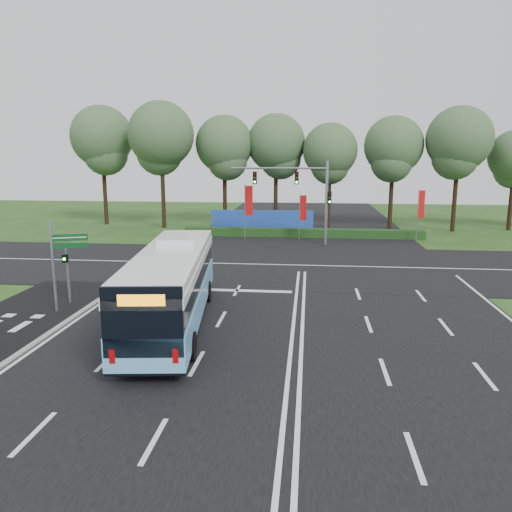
{
  "coord_description": "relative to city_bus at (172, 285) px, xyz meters",
  "views": [
    {
      "loc": [
        0.6,
        -21.44,
        7.29
      ],
      "look_at": [
        -1.92,
        2.0,
        2.61
      ],
      "focal_mm": 35.0,
      "sensor_mm": 36.0,
      "label": 1
    }
  ],
  "objects": [
    {
      "name": "street_sign",
      "position": [
        -5.72,
        1.3,
        0.89
      ],
      "size": [
        1.6,
        0.69,
        4.35
      ],
      "rotation": [
        0.0,
        0.0,
        0.37
      ],
      "color": "gray",
      "rests_on": "ground"
    },
    {
      "name": "road_main",
      "position": [
        5.28,
        0.87,
        -1.8
      ],
      "size": [
        20.0,
        120.0,
        0.04
      ],
      "primitive_type": "cube",
      "color": "black",
      "rests_on": "ground"
    },
    {
      "name": "hedge",
      "position": [
        5.28,
        25.37,
        -1.42
      ],
      "size": [
        22.0,
        1.2,
        0.8
      ],
      "primitive_type": "cube",
      "color": "#193A15",
      "rests_on": "ground"
    },
    {
      "name": "traffic_light_gantry",
      "position": [
        5.49,
        21.37,
        2.84
      ],
      "size": [
        8.41,
        0.28,
        7.0
      ],
      "color": "gray",
      "rests_on": "ground"
    },
    {
      "name": "blue_hoarding",
      "position": [
        1.28,
        27.87,
        -0.72
      ],
      "size": [
        10.0,
        0.3,
        2.2
      ],
      "primitive_type": "cube",
      "color": "#2149B3",
      "rests_on": "ground"
    },
    {
      "name": "ground",
      "position": [
        5.28,
        0.87,
        -1.82
      ],
      "size": [
        120.0,
        120.0,
        0.0
      ],
      "primitive_type": "plane",
      "color": "#204517",
      "rests_on": "ground"
    },
    {
      "name": "banner_flag_right",
      "position": [
        15.5,
        24.11,
        1.16
      ],
      "size": [
        0.63,
        0.31,
        4.58
      ],
      "rotation": [
        0.0,
        0.0,
        0.42
      ],
      "color": "gray",
      "rests_on": "ground"
    },
    {
      "name": "kerb_strip",
      "position": [
        -4.82,
        -2.13,
        -1.76
      ],
      "size": [
        0.25,
        18.0,
        0.12
      ],
      "primitive_type": "cube",
      "color": "gray",
      "rests_on": "ground"
    },
    {
      "name": "road_cross",
      "position": [
        5.28,
        12.87,
        -1.8
      ],
      "size": [
        120.0,
        14.0,
        0.05
      ],
      "primitive_type": "cube",
      "color": "black",
      "rests_on": "ground"
    },
    {
      "name": "banner_flag_mid",
      "position": [
        5.26,
        23.31,
        0.89
      ],
      "size": [
        0.6,
        0.15,
        4.13
      ],
      "rotation": [
        0.0,
        0.0,
        0.17
      ],
      "color": "gray",
      "rests_on": "ground"
    },
    {
      "name": "eucalyptus_row",
      "position": [
        5.07,
        31.85,
        6.87
      ],
      "size": [
        54.11,
        9.58,
        12.94
      ],
      "color": "black",
      "rests_on": "ground"
    },
    {
      "name": "banner_flag_left",
      "position": [
        0.44,
        23.34,
        1.38
      ],
      "size": [
        0.73,
        0.08,
        4.94
      ],
      "rotation": [
        0.0,
        0.0,
        -0.0
      ],
      "color": "gray",
      "rests_on": "ground"
    },
    {
      "name": "city_bus",
      "position": [
        0.0,
        0.0,
        0.0
      ],
      "size": [
        4.17,
        12.84,
        3.62
      ],
      "rotation": [
        0.0,
        0.0,
        0.12
      ],
      "color": "#66B2ED",
      "rests_on": "ground"
    },
    {
      "name": "pedestrian_signal",
      "position": [
        -6.09,
        2.56,
        0.07
      ],
      "size": [
        0.31,
        0.42,
        3.46
      ],
      "rotation": [
        0.0,
        0.0,
        0.24
      ],
      "color": "gray",
      "rests_on": "ground"
    }
  ]
}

